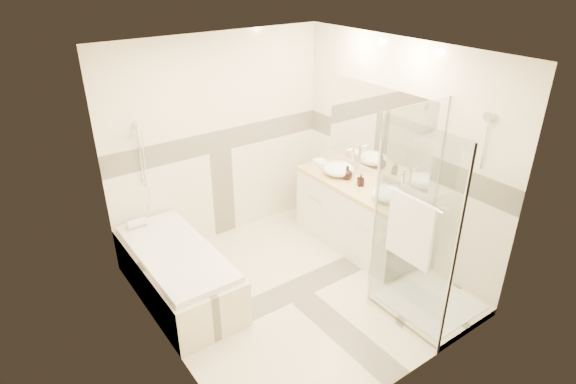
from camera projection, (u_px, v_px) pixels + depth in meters
room at (299, 183)px, 4.65m from camera, size 2.82×3.02×2.52m
bathtub at (177, 270)px, 4.98m from camera, size 0.75×1.70×0.56m
vanity at (355, 215)px, 5.79m from camera, size 0.58×1.62×0.85m
shower_enclosure at (422, 268)px, 4.68m from camera, size 0.96×0.93×2.04m
vessel_sink_near at (338, 169)px, 5.78m from camera, size 0.38×0.38×0.15m
vessel_sink_far at (388, 194)px, 5.20m from camera, size 0.36×0.36×0.14m
faucet_near at (352, 157)px, 5.85m from camera, size 0.12×0.03×0.30m
faucet_far at (402, 181)px, 5.27m from camera, size 0.11×0.03×0.28m
amenity_bottle_a at (361, 180)px, 5.50m from camera, size 0.09×0.09×0.15m
amenity_bottle_b at (347, 173)px, 5.66m from camera, size 0.15×0.15×0.16m
folded_towels at (321, 163)px, 6.04m from camera, size 0.15×0.23×0.07m
rolled_towel at (137, 223)px, 5.25m from camera, size 0.21×0.09×0.09m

